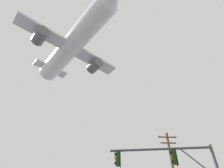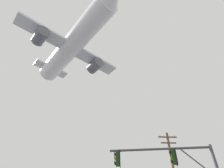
{
  "view_description": "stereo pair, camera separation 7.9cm",
  "coord_description": "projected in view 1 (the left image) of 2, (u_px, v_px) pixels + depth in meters",
  "views": [
    {
      "loc": [
        -0.53,
        -3.33,
        1.67
      ],
      "look_at": [
        0.38,
        14.59,
        15.63
      ],
      "focal_mm": 30.16,
      "sensor_mm": 36.0,
      "label": 1
    },
    {
      "loc": [
        -0.45,
        -3.33,
        1.67
      ],
      "look_at": [
        0.38,
        14.59,
        15.63
      ],
      "focal_mm": 30.16,
      "sensor_mm": 36.0,
      "label": 2
    }
  ],
  "objects": [
    {
      "name": "airplane",
      "position": [
        73.0,
        44.0,
        40.78
      ],
      "size": [
        21.58,
        26.62,
        8.33
      ],
      "color": "white"
    }
  ]
}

